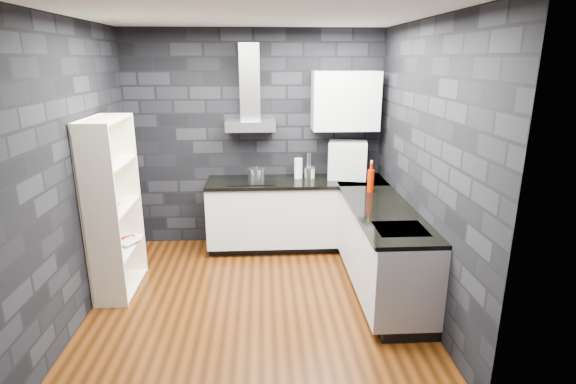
{
  "coord_description": "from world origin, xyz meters",
  "views": [
    {
      "loc": [
        0.1,
        -4.04,
        2.34
      ],
      "look_at": [
        0.35,
        0.45,
        1.0
      ],
      "focal_mm": 28.0,
      "sensor_mm": 36.0,
      "label": 1
    }
  ],
  "objects": [
    {
      "name": "hood_chimney",
      "position": [
        -0.05,
        1.5,
        2.07
      ],
      "size": [
        0.24,
        0.2,
        0.9
      ],
      "primitive_type": "cube",
      "color": "#A6A6AB",
      "rests_on": "hood_body"
    },
    {
      "name": "counter_right_top",
      "position": [
        1.29,
        0.1,
        0.88
      ],
      "size": [
        0.62,
        1.8,
        0.04
      ],
      "primitive_type": "cube",
      "color": "black",
      "rests_on": "counter_right_cab"
    },
    {
      "name": "counter_back_cab",
      "position": [
        0.5,
        1.3,
        0.48
      ],
      "size": [
        2.2,
        0.6,
        0.76
      ],
      "primitive_type": "cube",
      "color": "silver",
      "rests_on": "ground"
    },
    {
      "name": "storage_jar",
      "position": [
        0.69,
        1.4,
        0.96
      ],
      "size": [
        0.13,
        0.13,
        0.12
      ],
      "primitive_type": "cylinder",
      "rotation": [
        0.0,
        0.0,
        0.39
      ],
      "color": "#D2BC8B",
      "rests_on": "counter_back_top"
    },
    {
      "name": "utensil_crock",
      "position": [
        0.66,
        1.39,
        0.97
      ],
      "size": [
        0.13,
        0.13,
        0.13
      ],
      "primitive_type": "cylinder",
      "rotation": [
        0.0,
        0.0,
        0.32
      ],
      "color": "silver",
      "rests_on": "counter_back_top"
    },
    {
      "name": "wall_back",
      "position": [
        0.0,
        1.62,
        1.35
      ],
      "size": [
        3.2,
        0.05,
        2.7
      ],
      "primitive_type": "cube",
      "color": "black",
      "rests_on": "ground"
    },
    {
      "name": "sink_rim",
      "position": [
        1.3,
        -0.4,
        0.89
      ],
      "size": [
        0.44,
        0.4,
        0.01
      ],
      "primitive_type": "cube",
      "color": "#A6A6AB",
      "rests_on": "counter_right_top"
    },
    {
      "name": "wall_front",
      "position": [
        0.0,
        -1.62,
        1.35
      ],
      "size": [
        3.2,
        0.05,
        2.7
      ],
      "primitive_type": "cube",
      "color": "black",
      "rests_on": "ground"
    },
    {
      "name": "counter_corner_top",
      "position": [
        1.3,
        1.3,
        0.88
      ],
      "size": [
        0.62,
        0.62,
        0.04
      ],
      "primitive_type": "cube",
      "color": "black",
      "rests_on": "counter_right_cab"
    },
    {
      "name": "appliance_garage",
      "position": [
        1.14,
        1.37,
        1.12
      ],
      "size": [
        0.53,
        0.44,
        0.46
      ],
      "primitive_type": "cube",
      "rotation": [
        0.0,
        0.0,
        -0.2
      ],
      "color": "silver",
      "rests_on": "counter_back_top"
    },
    {
      "name": "bookshelf",
      "position": [
        -1.42,
        0.33,
        0.9
      ],
      "size": [
        0.55,
        0.86,
        1.8
      ],
      "primitive_type": "cube",
      "rotation": [
        0.0,
        0.0,
        0.28
      ],
      "color": "white",
      "rests_on": "ground"
    },
    {
      "name": "ceiling",
      "position": [
        0.0,
        0.0,
        2.7
      ],
      "size": [
        3.2,
        3.2,
        0.0
      ],
      "primitive_type": "plane",
      "rotation": [
        3.14,
        0.0,
        0.0
      ],
      "color": "silver"
    },
    {
      "name": "pot",
      "position": [
        0.01,
        1.32,
        0.97
      ],
      "size": [
        0.26,
        0.26,
        0.12
      ],
      "primitive_type": "cylinder",
      "rotation": [
        0.0,
        0.0,
        0.33
      ],
      "color": "silver",
      "rests_on": "cooktop"
    },
    {
      "name": "fruit_bowl",
      "position": [
        -1.42,
        0.26,
        0.94
      ],
      "size": [
        0.23,
        0.23,
        0.05
      ],
      "primitive_type": "imported",
      "rotation": [
        0.0,
        0.0,
        0.16
      ],
      "color": "silver",
      "rests_on": "bookshelf"
    },
    {
      "name": "upper_cabinet",
      "position": [
        1.1,
        1.43,
        1.85
      ],
      "size": [
        0.8,
        0.35,
        0.7
      ],
      "primitive_type": "cube",
      "color": "silver",
      "rests_on": "wall_back"
    },
    {
      "name": "wall_left",
      "position": [
        -1.62,
        0.0,
        1.35
      ],
      "size": [
        0.05,
        3.2,
        2.7
      ],
      "primitive_type": "cube",
      "color": "black",
      "rests_on": "ground"
    },
    {
      "name": "counter_back_top",
      "position": [
        0.5,
        1.29,
        0.88
      ],
      "size": [
        2.2,
        0.62,
        0.04
      ],
      "primitive_type": "cube",
      "color": "black",
      "rests_on": "counter_back_cab"
    },
    {
      "name": "book_red",
      "position": [
        -1.42,
        0.47,
        0.57
      ],
      "size": [
        0.14,
        0.11,
        0.22
      ],
      "primitive_type": "imported",
      "rotation": [
        0.0,
        0.0,
        0.65
      ],
      "color": "maroon",
      "rests_on": "bookshelf"
    },
    {
      "name": "counter_right_cab",
      "position": [
        1.3,
        0.1,
        0.48
      ],
      "size": [
        0.6,
        1.8,
        0.76
      ],
      "primitive_type": "cube",
      "color": "silver",
      "rests_on": "ground"
    },
    {
      "name": "ground",
      "position": [
        0.0,
        0.0,
        0.0
      ],
      "size": [
        3.2,
        3.2,
        0.0
      ],
      "primitive_type": "plane",
      "color": "#48230A"
    },
    {
      "name": "cooktop",
      "position": [
        -0.05,
        1.3,
        0.91
      ],
      "size": [
        0.58,
        0.5,
        0.01
      ],
      "primitive_type": "cube",
      "color": "black",
      "rests_on": "counter_back_top"
    },
    {
      "name": "toekick_right",
      "position": [
        1.34,
        0.1,
        0.05
      ],
      "size": [
        0.5,
        1.78,
        0.1
      ],
      "primitive_type": "cube",
      "color": "black",
      "rests_on": "ground"
    },
    {
      "name": "book_second",
      "position": [
        -1.4,
        0.46,
        0.59
      ],
      "size": [
        0.16,
        0.09,
        0.22
      ],
      "primitive_type": "imported",
      "rotation": [
        0.0,
        0.0,
        -0.44
      ],
      "color": "#B2B2B2",
      "rests_on": "bookshelf"
    },
    {
      "name": "red_bottle",
      "position": [
        1.29,
        0.74,
        1.03
      ],
      "size": [
        0.08,
        0.08,
        0.25
      ],
      "primitive_type": "cylinder",
      "rotation": [
        0.0,
        0.0,
        -0.07
      ],
      "color": "#951800",
      "rests_on": "counter_right_top"
    },
    {
      "name": "glass_vase",
      "position": [
        0.53,
        1.4,
        1.03
      ],
      "size": [
        0.12,
        0.12,
        0.25
      ],
      "primitive_type": "cylinder",
      "rotation": [
        0.0,
        0.0,
        0.24
      ],
      "color": "silver",
      "rests_on": "counter_back_top"
    },
    {
      "name": "hood_body",
      "position": [
        -0.05,
        1.43,
        1.56
      ],
      "size": [
        0.6,
        0.34,
        0.12
      ],
      "primitive_type": "cube",
      "color": "#A6A6AB",
      "rests_on": "wall_back"
    },
    {
      "name": "wall_right",
      "position": [
        1.62,
        0.0,
        1.35
      ],
      "size": [
        0.05,
        3.2,
        2.7
      ],
      "primitive_type": "cube",
      "color": "black",
      "rests_on": "ground"
    },
    {
      "name": "toekick_back",
      "position": [
        0.5,
        1.34,
        0.05
      ],
      "size": [
        2.18,
        0.5,
        0.1
      ],
      "primitive_type": "cube",
      "color": "black",
      "rests_on": "ground"
    }
  ]
}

